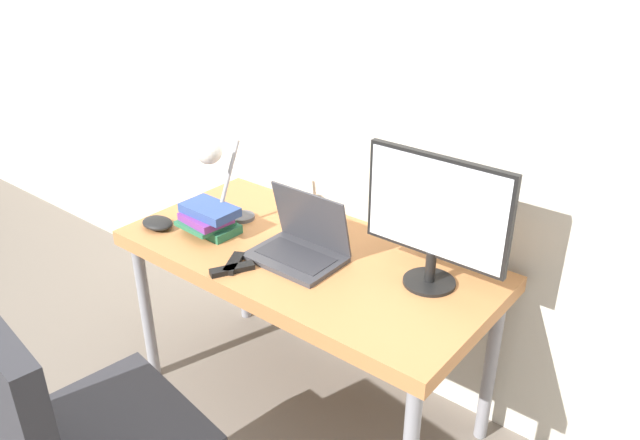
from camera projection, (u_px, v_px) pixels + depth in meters
wall_back at (375, 82)px, 2.37m from camera, size 8.00×0.05×2.60m
desk at (306, 268)px, 2.36m from camera, size 1.43×0.70×0.74m
laptop at (301, 245)px, 2.28m from camera, size 0.33×0.24×0.25m
monitor at (436, 215)px, 2.03m from camera, size 0.51×0.18×0.47m
desk_lamp at (214, 162)px, 2.37m from camera, size 0.10×0.25×0.39m
office_chair at (73, 434)px, 1.75m from camera, size 0.62×0.62×1.02m
book_stack at (209, 219)px, 2.45m from camera, size 0.23×0.19×0.12m
tv_remote at (234, 263)px, 2.24m from camera, size 0.10×0.14×0.02m
media_remote at (232, 269)px, 2.21m from camera, size 0.11×0.16×0.02m
game_controller at (158, 223)px, 2.51m from camera, size 0.14×0.11×0.04m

